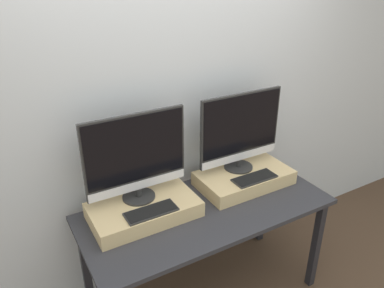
{
  "coord_description": "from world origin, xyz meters",
  "views": [
    {
      "loc": [
        -1.08,
        -1.33,
        2.19
      ],
      "look_at": [
        0.0,
        0.55,
        1.16
      ],
      "focal_mm": 35.0,
      "sensor_mm": 36.0,
      "label": 1
    }
  ],
  "objects_px": {
    "monitor_right": "(241,130)",
    "keyboard_right": "(255,178)",
    "monitor_left": "(136,156)",
    "keyboard_left": "(151,212)"
  },
  "relations": [
    {
      "from": "monitor_right",
      "to": "keyboard_right",
      "type": "xyz_separation_m",
      "value": [
        -0.0,
        -0.18,
        -0.29
      ]
    },
    {
      "from": "monitor_left",
      "to": "monitor_right",
      "type": "xyz_separation_m",
      "value": [
        0.77,
        0.0,
        0.0
      ]
    },
    {
      "from": "monitor_left",
      "to": "keyboard_right",
      "type": "height_order",
      "value": "monitor_left"
    },
    {
      "from": "keyboard_left",
      "to": "monitor_right",
      "type": "xyz_separation_m",
      "value": [
        0.77,
        0.18,
        0.29
      ]
    },
    {
      "from": "keyboard_left",
      "to": "monitor_left",
      "type": "bearing_deg",
      "value": 90.0
    },
    {
      "from": "keyboard_right",
      "to": "monitor_right",
      "type": "bearing_deg",
      "value": 90.0
    },
    {
      "from": "monitor_left",
      "to": "monitor_right",
      "type": "relative_size",
      "value": 1.0
    },
    {
      "from": "keyboard_left",
      "to": "monitor_right",
      "type": "height_order",
      "value": "monitor_right"
    },
    {
      "from": "monitor_left",
      "to": "monitor_right",
      "type": "distance_m",
      "value": 0.77
    },
    {
      "from": "monitor_left",
      "to": "keyboard_left",
      "type": "height_order",
      "value": "monitor_left"
    }
  ]
}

